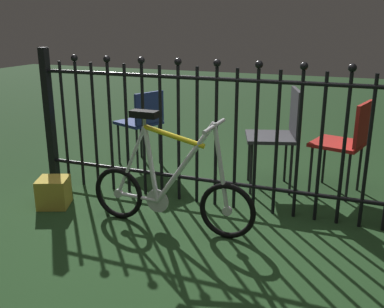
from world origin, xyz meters
TOP-DOWN VIEW (x-y plane):
  - ground_plane at (0.00, 0.00)m, footprint 20.00×20.00m
  - iron_fence at (-0.08, 0.57)m, footprint 3.47×0.07m
  - bicycle at (-0.25, 0.05)m, footprint 1.29×0.40m
  - chair_navy at (-1.12, 1.31)m, footprint 0.50×0.50m
  - chair_charcoal at (0.34, 1.15)m, footprint 0.54×0.54m
  - chair_red at (0.91, 1.21)m, footprint 0.50×0.50m
  - display_crate at (-1.31, 0.06)m, footprint 0.31×0.31m

SIDE VIEW (x-z plane):
  - ground_plane at x=0.00m, z-range 0.00..0.00m
  - display_crate at x=-1.31m, z-range 0.00..0.24m
  - bicycle at x=-0.25m, z-range -0.13..0.74m
  - chair_navy at x=-1.12m, z-range 0.10..0.89m
  - chair_red at x=0.91m, z-range 0.09..0.93m
  - chair_charcoal at x=0.34m, z-range 0.10..1.01m
  - iron_fence at x=-0.08m, z-range 0.01..1.26m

